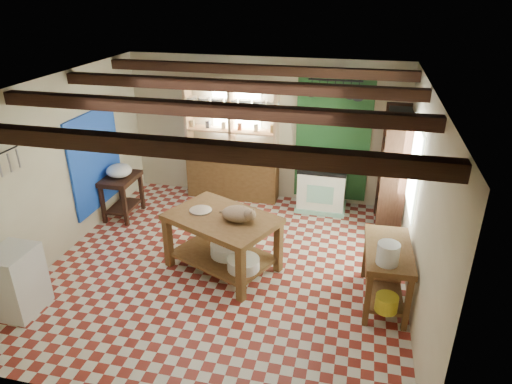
% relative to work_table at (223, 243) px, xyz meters
% --- Properties ---
extents(floor, '(5.00, 5.00, 0.02)m').
position_rel_work_table_xyz_m(floor, '(0.04, 0.04, -0.43)').
color(floor, maroon).
rests_on(floor, ground).
extents(ceiling, '(5.00, 5.00, 0.02)m').
position_rel_work_table_xyz_m(ceiling, '(0.04, 0.04, 2.18)').
color(ceiling, '#4D4D53').
rests_on(ceiling, wall_back).
extents(wall_back, '(5.00, 0.04, 2.60)m').
position_rel_work_table_xyz_m(wall_back, '(0.04, 2.54, 0.88)').
color(wall_back, beige).
rests_on(wall_back, floor).
extents(wall_front, '(5.00, 0.04, 2.60)m').
position_rel_work_table_xyz_m(wall_front, '(0.04, -2.46, 0.88)').
color(wall_front, beige).
rests_on(wall_front, floor).
extents(wall_left, '(0.04, 5.00, 2.60)m').
position_rel_work_table_xyz_m(wall_left, '(-2.46, 0.04, 0.88)').
color(wall_left, beige).
rests_on(wall_left, floor).
extents(wall_right, '(0.04, 5.00, 2.60)m').
position_rel_work_table_xyz_m(wall_right, '(2.54, 0.04, 0.88)').
color(wall_right, beige).
rests_on(wall_right, floor).
extents(ceiling_beams, '(5.00, 3.80, 0.15)m').
position_rel_work_table_xyz_m(ceiling_beams, '(0.04, 0.04, 2.06)').
color(ceiling_beams, '#341C12').
rests_on(ceiling_beams, ceiling).
extents(blue_wall_patch, '(0.04, 1.40, 1.60)m').
position_rel_work_table_xyz_m(blue_wall_patch, '(-2.43, 0.94, 0.68)').
color(blue_wall_patch, blue).
rests_on(blue_wall_patch, wall_left).
extents(green_wall_patch, '(1.30, 0.04, 2.30)m').
position_rel_work_table_xyz_m(green_wall_patch, '(1.29, 2.51, 0.83)').
color(green_wall_patch, '#205023').
rests_on(green_wall_patch, wall_back).
extents(window_back, '(0.90, 0.02, 0.80)m').
position_rel_work_table_xyz_m(window_back, '(-0.46, 2.52, 1.28)').
color(window_back, silver).
rests_on(window_back, wall_back).
extents(window_right, '(0.02, 1.30, 1.20)m').
position_rel_work_table_xyz_m(window_right, '(2.52, 1.04, 0.98)').
color(window_right, silver).
rests_on(window_right, wall_right).
extents(pot_rack, '(0.86, 0.12, 0.36)m').
position_rel_work_table_xyz_m(pot_rack, '(1.29, 2.09, 1.76)').
color(pot_rack, black).
rests_on(pot_rack, ceiling).
extents(shelving_unit, '(1.70, 0.34, 2.20)m').
position_rel_work_table_xyz_m(shelving_unit, '(-0.51, 2.35, 0.68)').
color(shelving_unit, tan).
rests_on(shelving_unit, floor).
extents(tall_rack, '(0.40, 0.86, 2.00)m').
position_rel_work_table_xyz_m(tall_rack, '(2.32, 1.84, 0.58)').
color(tall_rack, '#341C12').
rests_on(tall_rack, floor).
extents(work_table, '(1.74, 1.49, 0.83)m').
position_rel_work_table_xyz_m(work_table, '(0.00, 0.00, 0.00)').
color(work_table, brown).
rests_on(work_table, floor).
extents(stove, '(0.84, 0.58, 0.82)m').
position_rel_work_table_xyz_m(stove, '(1.18, 2.19, -0.01)').
color(stove, white).
rests_on(stove, floor).
extents(prep_table, '(0.52, 0.74, 0.74)m').
position_rel_work_table_xyz_m(prep_table, '(-2.16, 1.15, -0.04)').
color(prep_table, '#341C12').
rests_on(prep_table, floor).
extents(white_cabinet, '(0.48, 0.58, 0.86)m').
position_rel_work_table_xyz_m(white_cabinet, '(-2.18, -1.46, 0.01)').
color(white_cabinet, silver).
rests_on(white_cabinet, floor).
extents(right_counter, '(0.59, 1.13, 0.80)m').
position_rel_work_table_xyz_m(right_counter, '(2.22, -0.26, -0.02)').
color(right_counter, brown).
rests_on(right_counter, floor).
extents(cat, '(0.51, 0.44, 0.20)m').
position_rel_work_table_xyz_m(cat, '(0.25, -0.06, 0.52)').
color(cat, '#9B7A5A').
rests_on(cat, work_table).
extents(steel_tray, '(0.41, 0.41, 0.02)m').
position_rel_work_table_xyz_m(steel_tray, '(-0.34, 0.10, 0.43)').
color(steel_tray, '#939298').
rests_on(steel_tray, work_table).
extents(basin_large, '(0.66, 0.66, 0.17)m').
position_rel_work_table_xyz_m(basin_large, '(0.07, 0.03, -0.11)').
color(basin_large, silver).
rests_on(basin_large, work_table).
extents(basin_small, '(0.58, 0.58, 0.15)m').
position_rel_work_table_xyz_m(basin_small, '(0.37, -0.27, -0.12)').
color(basin_small, silver).
rests_on(basin_small, work_table).
extents(kettle_left, '(0.23, 0.23, 0.26)m').
position_rel_work_table_xyz_m(kettle_left, '(0.93, 2.19, 0.53)').
color(kettle_left, '#939298').
rests_on(kettle_left, stove).
extents(kettle_right, '(0.15, 0.15, 0.18)m').
position_rel_work_table_xyz_m(kettle_right, '(1.28, 2.19, 0.49)').
color(kettle_right, black).
rests_on(kettle_right, stove).
extents(enamel_bowl, '(0.44, 0.44, 0.22)m').
position_rel_work_table_xyz_m(enamel_bowl, '(-2.16, 1.15, 0.44)').
color(enamel_bowl, silver).
rests_on(enamel_bowl, prep_table).
extents(white_bucket, '(0.27, 0.27, 0.26)m').
position_rel_work_table_xyz_m(white_bucket, '(2.18, -0.61, 0.51)').
color(white_bucket, silver).
rests_on(white_bucket, right_counter).
extents(wicker_basket, '(0.46, 0.37, 0.31)m').
position_rel_work_table_xyz_m(wicker_basket, '(2.21, 0.04, -0.05)').
color(wicker_basket, '#9A643E').
rests_on(wicker_basket, right_counter).
extents(yellow_tub, '(0.28, 0.28, 0.20)m').
position_rel_work_table_xyz_m(yellow_tub, '(2.23, -0.71, -0.11)').
color(yellow_tub, gold).
rests_on(yellow_tub, right_counter).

